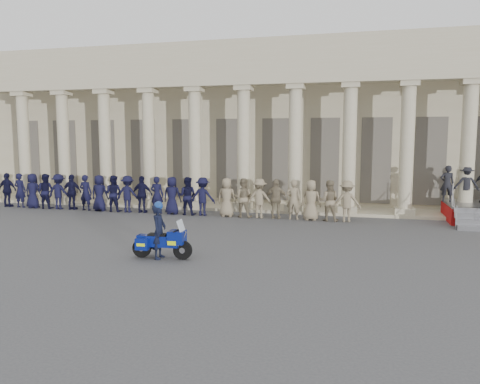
% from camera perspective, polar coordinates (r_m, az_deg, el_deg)
% --- Properties ---
extents(ground, '(90.00, 90.00, 0.00)m').
position_cam_1_polar(ground, '(16.06, -2.05, -6.81)').
color(ground, '#434345').
rests_on(ground, ground).
extents(building, '(40.00, 12.50, 9.00)m').
position_cam_1_polar(building, '(30.05, 6.05, 8.15)').
color(building, tan).
rests_on(building, ground).
extents(officer_rank, '(19.00, 0.70, 1.84)m').
position_cam_1_polar(officer_rank, '(23.16, -8.95, -0.39)').
color(officer_rank, black).
rests_on(officer_rank, ground).
extents(motorcycle, '(1.93, 0.80, 1.24)m').
position_cam_1_polar(motorcycle, '(14.76, -9.43, -5.97)').
color(motorcycle, black).
rests_on(motorcycle, ground).
extents(rider, '(0.44, 0.64, 1.80)m').
position_cam_1_polar(rider, '(14.72, -9.85, -4.60)').
color(rider, black).
rests_on(rider, ground).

